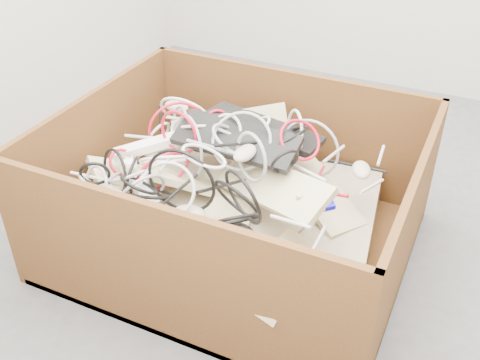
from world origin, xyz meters
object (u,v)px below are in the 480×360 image
at_px(vga_plug, 327,204).
at_px(cardboard_box, 233,217).
at_px(power_strip_right, 139,184).
at_px(power_strip_left, 146,146).

bearing_deg(vga_plug, cardboard_box, -142.82).
distance_m(power_strip_right, vga_plug, 0.66).
relative_size(power_strip_left, power_strip_right, 1.08).
relative_size(power_strip_left, vga_plug, 5.94).
bearing_deg(vga_plug, power_strip_right, -118.15).
bearing_deg(power_strip_right, vga_plug, 46.52).
relative_size(cardboard_box, vga_plug, 28.26).
relative_size(cardboard_box, power_strip_right, 5.14).
distance_m(cardboard_box, vga_plug, 0.46).
xyz_separation_m(power_strip_left, vga_plug, (0.75, -0.07, 0.01)).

